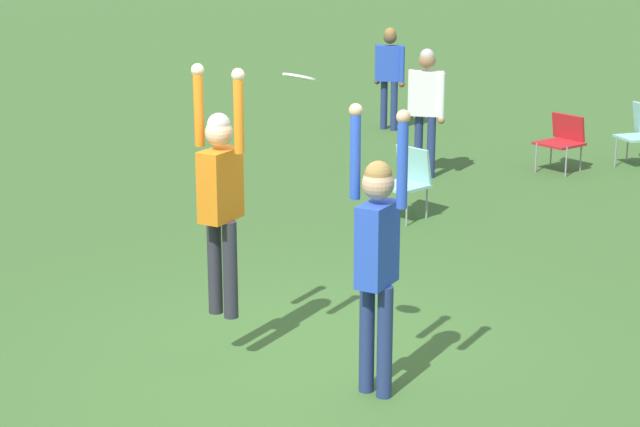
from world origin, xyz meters
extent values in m
plane|color=#3D662D|center=(0.00, 0.00, 0.00)|extent=(120.00, 120.00, 0.00)
cylinder|color=#2D2D38|center=(-0.58, -0.31, 0.80)|extent=(0.12, 0.12, 0.82)
cylinder|color=#2D2D38|center=(-0.40, -0.31, 0.80)|extent=(0.12, 0.12, 0.82)
cube|color=orange|center=(-0.49, -0.31, 1.51)|extent=(0.26, 0.42, 0.58)
sphere|color=beige|center=(-0.49, -0.31, 1.94)|extent=(0.22, 0.22, 0.22)
sphere|color=#B7B2AD|center=(-0.49, -0.31, 2.00)|extent=(0.19, 0.19, 0.19)
cylinder|color=orange|center=(-0.71, -0.31, 2.11)|extent=(0.08, 0.08, 0.62)
sphere|color=beige|center=(-0.71, -0.31, 2.42)|extent=(0.10, 0.10, 0.10)
cylinder|color=orange|center=(-0.27, -0.31, 2.11)|extent=(0.08, 0.08, 0.62)
sphere|color=beige|center=(-0.27, -0.31, 2.42)|extent=(0.10, 0.10, 0.10)
cylinder|color=navy|center=(0.82, -0.08, 0.45)|extent=(0.12, 0.12, 0.90)
cylinder|color=navy|center=(0.99, -0.08, 0.45)|extent=(0.12, 0.12, 0.90)
cube|color=blue|center=(0.90, -0.08, 1.22)|extent=(0.26, 0.40, 0.64)
sphere|color=tan|center=(0.90, -0.08, 1.69)|extent=(0.24, 0.24, 0.24)
sphere|color=olive|center=(0.90, -0.08, 1.76)|extent=(0.21, 0.21, 0.21)
cylinder|color=blue|center=(0.69, -0.08, 1.88)|extent=(0.08, 0.08, 0.68)
sphere|color=tan|center=(0.69, -0.08, 2.22)|extent=(0.10, 0.10, 0.10)
cylinder|color=blue|center=(1.12, -0.08, 1.88)|extent=(0.08, 0.08, 0.68)
sphere|color=tan|center=(1.12, -0.08, 2.22)|extent=(0.10, 0.10, 0.10)
cylinder|color=white|center=(0.31, -0.28, 2.45)|extent=(0.25, 0.24, 0.08)
cylinder|color=gray|center=(-1.97, 3.95, 0.22)|extent=(0.02, 0.02, 0.44)
cylinder|color=gray|center=(-1.53, 3.95, 0.22)|extent=(0.02, 0.02, 0.44)
cylinder|color=gray|center=(-1.97, 4.39, 0.22)|extent=(0.02, 0.02, 0.44)
cylinder|color=gray|center=(-1.53, 4.39, 0.22)|extent=(0.02, 0.02, 0.44)
cube|color=#8CC6C1|center=(-1.75, 4.17, 0.42)|extent=(0.59, 0.59, 0.04)
cube|color=#8CC6C1|center=(-1.75, 4.41, 0.65)|extent=(0.53, 0.19, 0.43)
cylinder|color=gray|center=(-0.88, 8.49, 0.23)|extent=(0.02, 0.02, 0.45)
cylinder|color=gray|center=(-0.88, 8.92, 0.23)|extent=(0.02, 0.02, 0.45)
cube|color=#8CC6C1|center=(-0.67, 8.71, 0.44)|extent=(0.70, 0.70, 0.04)
cylinder|color=gray|center=(-1.64, 7.44, 0.22)|extent=(0.02, 0.02, 0.43)
cylinder|color=gray|center=(-1.16, 7.44, 0.22)|extent=(0.02, 0.02, 0.43)
cylinder|color=gray|center=(-1.64, 7.92, 0.22)|extent=(0.02, 0.02, 0.43)
cylinder|color=gray|center=(-1.16, 7.92, 0.22)|extent=(0.02, 0.02, 0.43)
cube|color=#B21E23|center=(-1.40, 7.68, 0.42)|extent=(0.67, 0.67, 0.04)
cube|color=#B21E23|center=(-1.40, 7.94, 0.62)|extent=(0.57, 0.22, 0.38)
cylinder|color=navy|center=(-5.26, 8.74, 0.43)|extent=(0.12, 0.12, 0.85)
cylinder|color=navy|center=(-5.05, 8.74, 0.43)|extent=(0.12, 0.12, 0.85)
cube|color=blue|center=(-5.15, 8.74, 1.16)|extent=(0.51, 0.42, 0.61)
sphere|color=brown|center=(-5.15, 8.74, 1.60)|extent=(0.23, 0.23, 0.23)
sphere|color=olive|center=(-5.15, 8.74, 1.67)|extent=(0.20, 0.20, 0.20)
cylinder|color=blue|center=(-5.41, 8.74, 1.14)|extent=(0.08, 0.08, 0.64)
sphere|color=brown|center=(-5.41, 8.74, 0.82)|extent=(0.10, 0.10, 0.10)
cylinder|color=blue|center=(-4.89, 8.74, 1.14)|extent=(0.08, 0.08, 0.64)
sphere|color=brown|center=(-4.89, 8.74, 0.82)|extent=(0.10, 0.10, 0.10)
cylinder|color=navy|center=(-2.87, 6.22, 0.44)|extent=(0.12, 0.12, 0.88)
cylinder|color=navy|center=(-2.66, 6.22, 0.44)|extent=(0.12, 0.12, 0.88)
cube|color=white|center=(-2.77, 6.22, 1.19)|extent=(0.51, 0.38, 0.62)
sphere|color=#9E704C|center=(-2.77, 6.22, 1.66)|extent=(0.24, 0.24, 0.24)
sphere|color=#B7B2AD|center=(-2.77, 6.22, 1.72)|extent=(0.20, 0.20, 0.20)
cylinder|color=white|center=(-3.03, 6.22, 1.18)|extent=(0.08, 0.08, 0.66)
sphere|color=#9E704C|center=(-3.03, 6.22, 0.85)|extent=(0.10, 0.10, 0.10)
cylinder|color=white|center=(-2.50, 6.22, 1.18)|extent=(0.08, 0.08, 0.66)
sphere|color=#9E704C|center=(-2.50, 6.22, 0.85)|extent=(0.10, 0.10, 0.10)
camera|label=1|loc=(5.34, -6.34, 3.60)|focal=60.00mm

